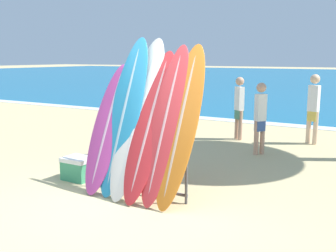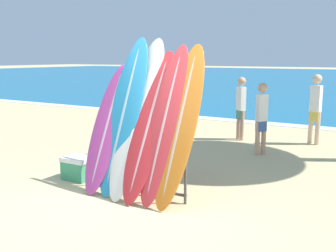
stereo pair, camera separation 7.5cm
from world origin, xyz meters
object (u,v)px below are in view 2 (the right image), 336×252
object	(u,v)px
person_near_water	(241,106)
person_mid_beach	(315,107)
surfboard_slot_5	(180,124)
person_far_right	(132,115)
cooler_box	(79,168)
surfboard_slot_2	(138,116)
surfboard_rack	(141,163)
surfboard_slot_4	(165,123)
surfboard_slot_3	(150,124)
person_far_left	(261,116)
surfboard_slot_0	(108,127)
surfboard_slot_1	(124,114)

from	to	relation	value
person_near_water	person_mid_beach	bearing A→B (deg)	50.20
surfboard_slot_5	person_mid_beach	bearing A→B (deg)	79.44
person_far_right	cooler_box	world-z (taller)	person_far_right
surfboard_slot_2	surfboard_rack	bearing A→B (deg)	-43.49
surfboard_slot_4	cooler_box	distance (m)	1.97
surfboard_slot_3	person_near_water	bearing A→B (deg)	93.50
surfboard_slot_3	surfboard_slot_4	bearing A→B (deg)	1.25
surfboard_slot_4	person_far_right	size ratio (longest dim) A/B	1.41
person_near_water	person_far_right	size ratio (longest dim) A/B	0.98
person_mid_beach	cooler_box	bearing A→B (deg)	74.40
person_far_left	surfboard_slot_0	bearing A→B (deg)	13.02
surfboard_slot_2	surfboard_slot_3	size ratio (longest dim) A/B	1.09
surfboard_slot_1	person_far_left	xyz separation A→B (m)	(1.14, 3.26, -0.36)
surfboard_slot_1	surfboard_slot_4	bearing A→B (deg)	-1.76
surfboard_slot_0	surfboard_slot_3	xyz separation A→B (m)	(0.75, 0.06, 0.11)
surfboard_slot_1	person_far_left	world-z (taller)	surfboard_slot_1
surfboard_slot_4	surfboard_slot_5	distance (m)	0.24
surfboard_slot_1	surfboard_slot_0	bearing A→B (deg)	-161.24
surfboard_slot_3	person_far_left	world-z (taller)	surfboard_slot_3
person_near_water	cooler_box	xyz separation A→B (m)	(-1.19, -4.52, -0.66)
surfboard_slot_3	person_far_left	size ratio (longest dim) A/B	1.42
surfboard_slot_1	surfboard_slot_3	size ratio (longest dim) A/B	1.10
surfboard_slot_4	surfboard_slot_5	xyz separation A→B (m)	(0.24, 0.01, 0.00)
surfboard_slot_2	person_mid_beach	world-z (taller)	surfboard_slot_2
surfboard_slot_0	surfboard_slot_2	bearing A→B (deg)	13.47
surfboard_slot_3	cooler_box	bearing A→B (deg)	179.40
surfboard_slot_3	person_near_water	distance (m)	4.55
surfboard_slot_5	surfboard_slot_4	bearing A→B (deg)	-177.73
surfboard_slot_0	surfboard_slot_4	xyz separation A→B (m)	(1.01, 0.07, 0.15)
surfboard_rack	person_near_water	distance (m)	4.62
surfboard_slot_3	surfboard_slot_5	distance (m)	0.51
surfboard_rack	person_far_right	size ratio (longest dim) A/B	0.98
surfboard_slot_3	surfboard_slot_4	xyz separation A→B (m)	(0.26, 0.01, 0.04)
surfboard_rack	person_far_left	world-z (taller)	person_far_left
surfboard_slot_0	surfboard_slot_5	world-z (taller)	surfboard_slot_5
surfboard_slot_3	person_near_water	world-z (taller)	surfboard_slot_3
surfboard_slot_0	surfboard_slot_3	size ratio (longest dim) A/B	0.90
person_far_right	surfboard_slot_1	bearing A→B (deg)	-17.25
surfboard_rack	cooler_box	bearing A→B (deg)	176.47
surfboard_slot_4	surfboard_rack	bearing A→B (deg)	-169.22
surfboard_rack	person_mid_beach	distance (m)	5.25
surfboard_rack	surfboard_slot_1	xyz separation A→B (m)	(-0.37, 0.10, 0.70)
surfboard_slot_0	person_near_water	distance (m)	4.62
surfboard_slot_2	person_far_right	size ratio (longest dim) A/B	1.48
surfboard_slot_5	person_near_water	distance (m)	4.60
surfboard_slot_2	person_far_left	bearing A→B (deg)	74.37
person_far_left	cooler_box	bearing A→B (deg)	2.75
surfboard_slot_3	person_mid_beach	distance (m)	5.14
surfboard_slot_0	surfboard_slot_1	world-z (taller)	surfboard_slot_1
surfboard_rack	person_far_right	bearing A→B (deg)	129.08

